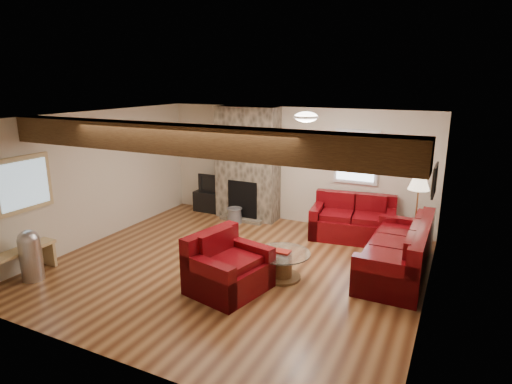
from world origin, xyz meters
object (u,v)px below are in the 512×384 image
at_px(sofa_three, 397,248).
at_px(floor_lamp, 419,187).
at_px(television, 214,183).
at_px(loveseat, 353,218).
at_px(armchair_red, 229,263).
at_px(coffee_table, 282,265).
at_px(tv_cabinet, 214,202).

bearing_deg(sofa_three, floor_lamp, 171.46).
bearing_deg(television, sofa_three, -19.52).
xyz_separation_m(loveseat, floor_lamp, (1.17, -0.23, 0.81)).
relative_size(armchair_red, floor_lamp, 0.74).
bearing_deg(television, armchair_red, -55.43).
xyz_separation_m(coffee_table, television, (-2.81, 2.55, 0.48)).
xyz_separation_m(loveseat, armchair_red, (-1.12, -2.97, 0.01)).
relative_size(sofa_three, tv_cabinet, 2.32).
bearing_deg(armchair_red, television, 47.00).
distance_m(armchair_red, floor_lamp, 3.66).
relative_size(loveseat, floor_lamp, 1.11).
bearing_deg(coffee_table, sofa_three, 32.11).
height_order(sofa_three, armchair_red, armchair_red).
bearing_deg(tv_cabinet, sofa_three, -19.52).
height_order(sofa_three, floor_lamp, floor_lamp).
height_order(loveseat, armchair_red, armchair_red).
distance_m(coffee_table, floor_lamp, 2.85).
distance_m(loveseat, television, 3.40).
bearing_deg(coffee_table, floor_lamp, 49.23).
bearing_deg(floor_lamp, television, 173.35).
relative_size(television, floor_lamp, 0.52).
distance_m(armchair_red, television, 3.98).
bearing_deg(loveseat, armchair_red, -118.06).
xyz_separation_m(sofa_three, loveseat, (-1.01, 1.26, -0.01)).
xyz_separation_m(tv_cabinet, television, (0.00, 0.00, 0.46)).
relative_size(loveseat, coffee_table, 1.79).
bearing_deg(floor_lamp, armchair_red, -129.94).
bearing_deg(tv_cabinet, loveseat, -5.07).
height_order(coffee_table, television, television).
distance_m(sofa_three, television, 4.66).
height_order(loveseat, television, television).
bearing_deg(sofa_three, armchair_red, -51.00).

